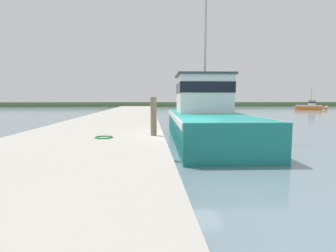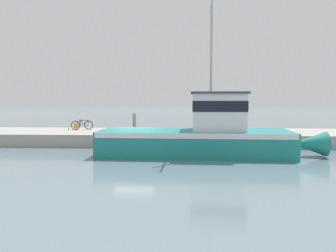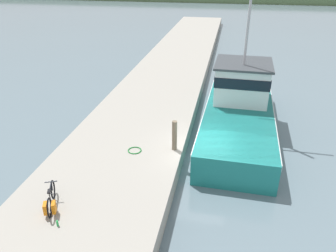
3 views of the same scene
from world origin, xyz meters
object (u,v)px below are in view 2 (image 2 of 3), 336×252
at_px(fishing_boat_main, 204,133).
at_px(mooring_post, 134,124).
at_px(water_bottle_by_bike, 69,129).
at_px(bicycle_touring, 80,125).

height_order(fishing_boat_main, mooring_post, fishing_boat_main).
relative_size(fishing_boat_main, water_bottle_by_bike, 60.18).
height_order(mooring_post, water_bottle_by_bike, mooring_post).
bearing_deg(mooring_post, fishing_boat_main, 57.01).
bearing_deg(mooring_post, bicycle_touring, -126.13).
bearing_deg(water_bottle_by_bike, bicycle_touring, 129.27).
bearing_deg(bicycle_touring, mooring_post, 31.92).
relative_size(bicycle_touring, mooring_post, 1.11).
distance_m(fishing_boat_main, mooring_post, 5.51).
relative_size(fishing_boat_main, bicycle_touring, 8.07).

